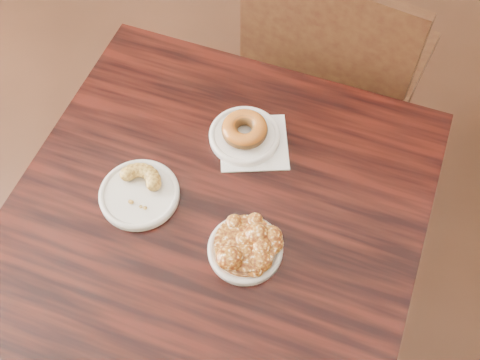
% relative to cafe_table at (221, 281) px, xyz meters
% --- Properties ---
extents(cafe_table, '(0.91, 0.91, 0.75)m').
position_rel_cafe_table_xyz_m(cafe_table, '(0.00, 0.00, 0.00)').
color(cafe_table, black).
rests_on(cafe_table, floor).
extents(chair_far, '(0.61, 0.61, 0.90)m').
position_rel_cafe_table_xyz_m(chair_far, '(0.20, 0.74, 0.08)').
color(chair_far, black).
rests_on(chair_far, floor).
extents(napkin, '(0.18, 0.18, 0.00)m').
position_rel_cafe_table_xyz_m(napkin, '(0.04, 0.18, 0.38)').
color(napkin, white).
rests_on(napkin, cafe_table).
extents(plate_donut, '(0.15, 0.15, 0.01)m').
position_rel_cafe_table_xyz_m(plate_donut, '(0.02, 0.18, 0.38)').
color(plate_donut, white).
rests_on(plate_donut, napkin).
extents(plate_cruller, '(0.16, 0.16, 0.01)m').
position_rel_cafe_table_xyz_m(plate_cruller, '(-0.16, -0.00, 0.38)').
color(plate_cruller, silver).
rests_on(plate_cruller, cafe_table).
extents(plate_fritter, '(0.14, 0.14, 0.01)m').
position_rel_cafe_table_xyz_m(plate_fritter, '(0.08, -0.07, 0.38)').
color(plate_fritter, silver).
rests_on(plate_fritter, cafe_table).
extents(glazed_donut, '(0.10, 0.10, 0.03)m').
position_rel_cafe_table_xyz_m(glazed_donut, '(0.02, 0.18, 0.41)').
color(glazed_donut, '#985116').
rests_on(glazed_donut, plate_donut).
extents(apple_fritter, '(0.16, 0.16, 0.04)m').
position_rel_cafe_table_xyz_m(apple_fritter, '(0.08, -0.07, 0.41)').
color(apple_fritter, '#481807').
rests_on(apple_fritter, plate_fritter).
extents(cruller_fragment, '(0.11, 0.11, 0.03)m').
position_rel_cafe_table_xyz_m(cruller_fragment, '(-0.16, -0.00, 0.40)').
color(cruller_fragment, brown).
rests_on(cruller_fragment, plate_cruller).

